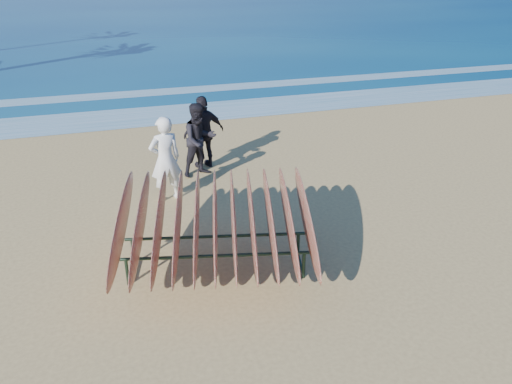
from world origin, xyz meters
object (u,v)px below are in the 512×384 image
at_px(person_white, 165,159).
at_px(person_dark_b, 204,132).
at_px(surfboard_rack, 215,222).
at_px(person_dark_a, 200,140).

distance_m(person_white, person_dark_b, 2.10).
relative_size(surfboard_rack, person_dark_b, 2.00).
xyz_separation_m(person_white, person_dark_b, (1.24, 1.69, -0.02)).
xyz_separation_m(person_white, person_dark_a, (1.02, 1.20, -0.05)).
bearing_deg(person_dark_a, person_dark_b, 50.10).
xyz_separation_m(person_dark_a, person_dark_b, (0.22, 0.49, 0.02)).
height_order(surfboard_rack, person_dark_a, person_dark_a).
distance_m(person_white, person_dark_a, 1.58).
xyz_separation_m(surfboard_rack, person_dark_a, (0.66, 4.37, -0.04)).
bearing_deg(person_white, person_dark_a, -141.69).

